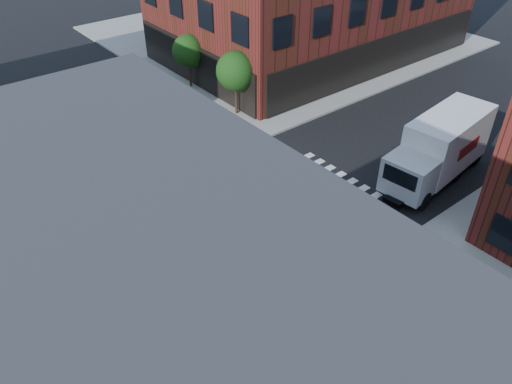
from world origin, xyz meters
The scene contains 7 objects.
ground centered at (0.00, 0.00, 0.00)m, with size 120.00×120.00×0.00m, color black.
sidewalk_ne centered at (21.00, 21.00, 0.07)m, with size 30.00×30.00×0.15m, color gray.
tree_near centered at (7.56, 9.98, 3.16)m, with size 2.69×2.69×4.49m.
tree_far centered at (7.56, 15.98, 2.87)m, with size 2.43×2.43×4.07m.
signal_pole centered at (-6.72, -6.68, 2.86)m, with size 1.29×1.24×4.60m.
box_truck centered at (11.76, -3.54, 1.96)m, with size 8.50×3.40×3.76m.
traffic_cone centered at (-2.43, -5.38, 0.31)m, with size 0.41×0.41×0.64m.
Camera 1 is at (-11.57, -15.95, 16.48)m, focal length 35.00 mm.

